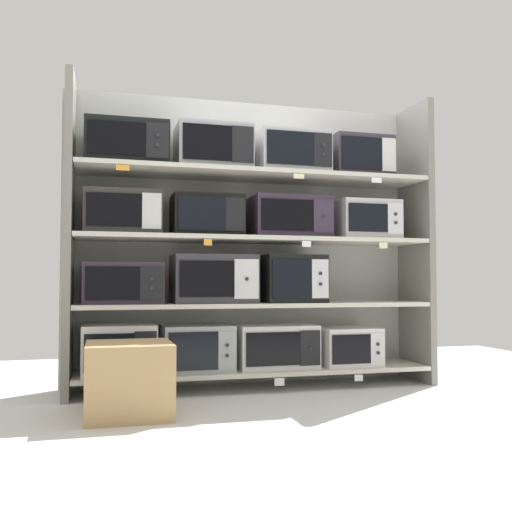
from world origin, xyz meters
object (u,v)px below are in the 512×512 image
at_px(microwave_7, 123,213).
at_px(microwave_10, 363,221).
at_px(microwave_6, 291,279).
at_px(microwave_2, 276,346).
at_px(microwave_11, 127,145).
at_px(microwave_12, 213,149).
at_px(microwave_14, 359,158).
at_px(microwave_1, 197,348).
at_px(microwave_5, 213,279).
at_px(microwave_4, 123,283).
at_px(microwave_13, 290,154).
at_px(microwave_3, 347,346).
at_px(microwave_9, 289,218).
at_px(microwave_8, 207,216).
at_px(shipping_carton, 129,379).
at_px(microwave_0, 119,349).

distance_m(microwave_7, microwave_10, 1.76).
bearing_deg(microwave_6, microwave_2, 179.95).
relative_size(microwave_11, microwave_12, 1.06).
bearing_deg(microwave_12, microwave_10, 0.01).
bearing_deg(microwave_14, microwave_1, -179.99).
height_order(microwave_5, microwave_7, microwave_7).
distance_m(microwave_4, microwave_10, 1.82).
relative_size(microwave_4, microwave_13, 1.03).
xyz_separation_m(microwave_3, microwave_9, (-0.45, 0.00, 0.94)).
relative_size(microwave_2, microwave_6, 1.31).
height_order(microwave_8, microwave_9, microwave_9).
relative_size(microwave_12, shipping_carton, 1.10).
height_order(microwave_7, shipping_carton, microwave_7).
distance_m(microwave_3, microwave_11, 2.13).
bearing_deg(microwave_4, microwave_10, 0.01).
distance_m(microwave_6, microwave_9, 0.44).
bearing_deg(microwave_2, microwave_5, 179.98).
bearing_deg(microwave_1, shipping_carton, -126.68).
bearing_deg(microwave_12, shipping_carton, -132.19).
xyz_separation_m(microwave_0, shipping_carton, (0.04, -0.66, -0.10)).
bearing_deg(microwave_1, microwave_4, 179.99).
height_order(microwave_4, microwave_5, microwave_5).
distance_m(microwave_3, microwave_7, 1.88).
relative_size(microwave_3, microwave_10, 0.94).
xyz_separation_m(microwave_3, microwave_10, (0.14, 0.00, 0.93)).
distance_m(microwave_12, shipping_carton, 1.73).
xyz_separation_m(microwave_6, shipping_carton, (-1.17, -0.66, -0.57)).
distance_m(microwave_10, microwave_11, 1.80).
distance_m(microwave_2, microwave_11, 1.75).
relative_size(microwave_5, microwave_14, 1.25).
bearing_deg(microwave_10, microwave_4, -179.99).
bearing_deg(microwave_11, shipping_carton, -89.96).
xyz_separation_m(microwave_0, microwave_4, (0.02, -0.00, 0.44)).
distance_m(microwave_7, microwave_12, 0.78).
height_order(microwave_0, microwave_5, microwave_5).
xyz_separation_m(microwave_12, microwave_14, (1.12, -0.00, -0.00)).
bearing_deg(microwave_3, microwave_6, -179.98).
bearing_deg(microwave_12, microwave_8, -179.74).
distance_m(microwave_8, shipping_carton, 1.32).
relative_size(microwave_3, microwave_13, 0.83).
xyz_separation_m(microwave_1, microwave_2, (0.57, 0.00, -0.01)).
bearing_deg(microwave_5, microwave_13, -0.03).
distance_m(microwave_4, shipping_carton, 0.85).
bearing_deg(microwave_5, microwave_12, -178.14).
height_order(microwave_0, microwave_8, microwave_8).
bearing_deg(shipping_carton, microwave_14, 20.95).
xyz_separation_m(microwave_0, microwave_3, (1.64, -0.00, -0.03)).
bearing_deg(microwave_14, microwave_7, 179.99).
xyz_separation_m(microwave_2, microwave_5, (-0.46, 0.00, 0.48)).
distance_m(microwave_6, microwave_14, 1.06).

